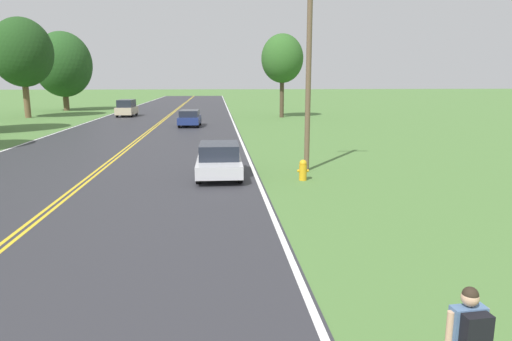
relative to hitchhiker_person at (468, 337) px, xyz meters
name	(u,v)px	position (x,y,z in m)	size (l,w,h in m)	color
hitchhiker_person	(468,337)	(0.00, 0.00, 0.00)	(0.57, 0.41, 1.68)	navy
fire_hydrant	(303,170)	(0.52, 13.63, -0.58)	(0.48, 0.32, 0.88)	gold
utility_pole_midground	(309,71)	(1.09, 15.69, 3.50)	(1.80, 0.24, 8.75)	brown
tree_left_verge	(282,59)	(4.27, 45.96, 5.38)	(4.60, 4.60, 9.08)	#473828
tree_behind_sign	(63,65)	(-23.37, 59.77, 5.11)	(7.50, 7.50, 10.46)	brown
tree_mid_treeline	(22,53)	(-23.87, 47.93, 6.01)	(6.43, 6.43, 10.76)	brown
car_silver_sedan_nearest	(219,160)	(-2.98, 14.66, -0.28)	(1.93, 4.08, 1.45)	black
car_dark_blue_hatchback_approaching	(190,118)	(-5.45, 36.68, -0.24)	(1.99, 3.97, 1.47)	black
car_champagne_van_mid_near	(127,108)	(-13.25, 48.70, -0.05)	(1.97, 4.07, 1.91)	black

